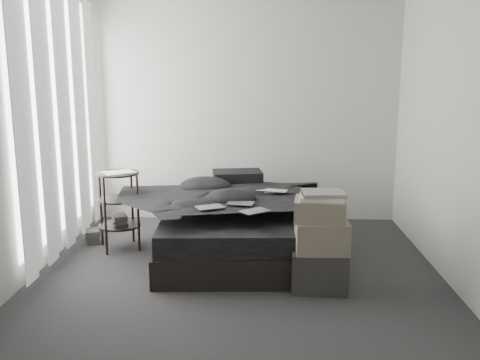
{
  "coord_description": "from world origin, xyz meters",
  "views": [
    {
      "loc": [
        0.18,
        -4.2,
        1.8
      ],
      "look_at": [
        0.0,
        0.8,
        0.75
      ],
      "focal_mm": 40.0,
      "sensor_mm": 36.0,
      "label": 1
    }
  ],
  "objects_px": {
    "bed": "(236,241)",
    "box_lower": "(319,270)",
    "side_stand": "(119,211)",
    "laptop": "(271,185)"
  },
  "relations": [
    {
      "from": "bed",
      "to": "box_lower",
      "type": "bearing_deg",
      "value": -51.55
    },
    {
      "from": "box_lower",
      "to": "side_stand",
      "type": "bearing_deg",
      "value": 153.16
    },
    {
      "from": "bed",
      "to": "box_lower",
      "type": "distance_m",
      "value": 1.12
    },
    {
      "from": "side_stand",
      "to": "box_lower",
      "type": "xyz_separation_m",
      "value": [
        1.91,
        -0.97,
        -0.22
      ]
    },
    {
      "from": "bed",
      "to": "box_lower",
      "type": "xyz_separation_m",
      "value": [
        0.73,
        -0.84,
        0.04
      ]
    },
    {
      "from": "laptop",
      "to": "box_lower",
      "type": "height_order",
      "value": "laptop"
    },
    {
      "from": "bed",
      "to": "box_lower",
      "type": "height_order",
      "value": "box_lower"
    },
    {
      "from": "bed",
      "to": "side_stand",
      "type": "height_order",
      "value": "side_stand"
    },
    {
      "from": "laptop",
      "to": "side_stand",
      "type": "distance_m",
      "value": 1.55
    },
    {
      "from": "laptop",
      "to": "side_stand",
      "type": "height_order",
      "value": "side_stand"
    }
  ]
}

